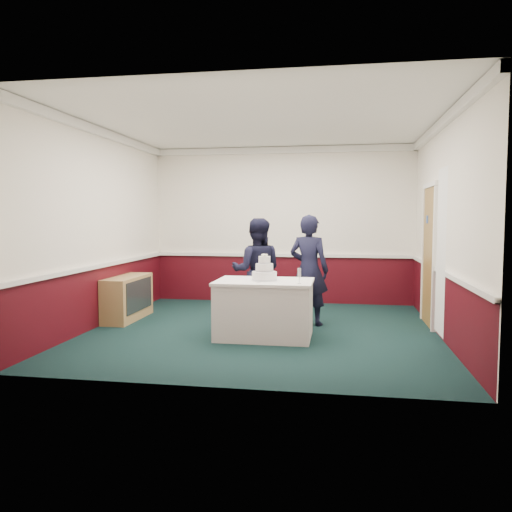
% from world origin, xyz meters
% --- Properties ---
extents(ground, '(5.00, 5.00, 0.00)m').
position_xyz_m(ground, '(0.00, 0.00, 0.00)').
color(ground, black).
rests_on(ground, ground).
extents(room_shell, '(5.00, 5.00, 3.00)m').
position_xyz_m(room_shell, '(0.08, 0.61, 1.97)').
color(room_shell, white).
rests_on(room_shell, ground).
extents(sideboard, '(0.41, 1.20, 0.70)m').
position_xyz_m(sideboard, '(-2.28, 0.44, 0.35)').
color(sideboard, '#A0834D').
rests_on(sideboard, ground).
extents(cake_table, '(1.32, 0.92, 0.79)m').
position_xyz_m(cake_table, '(0.09, -0.40, 0.40)').
color(cake_table, white).
rests_on(cake_table, ground).
extents(wedding_cake, '(0.35, 0.35, 0.36)m').
position_xyz_m(wedding_cake, '(0.09, -0.40, 0.90)').
color(wedding_cake, white).
rests_on(wedding_cake, cake_table).
extents(cake_knife, '(0.07, 0.22, 0.00)m').
position_xyz_m(cake_knife, '(0.06, -0.60, 0.79)').
color(cake_knife, silver).
rests_on(cake_knife, cake_table).
extents(champagne_flute, '(0.05, 0.05, 0.21)m').
position_xyz_m(champagne_flute, '(0.59, -0.68, 0.93)').
color(champagne_flute, silver).
rests_on(champagne_flute, cake_table).
extents(person_man, '(0.85, 0.69, 1.64)m').
position_xyz_m(person_man, '(-0.16, 0.48, 0.82)').
color(person_man, black).
rests_on(person_man, ground).
extents(person_woman, '(0.71, 0.56, 1.69)m').
position_xyz_m(person_woman, '(0.64, 0.52, 0.85)').
color(person_woman, black).
rests_on(person_woman, ground).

